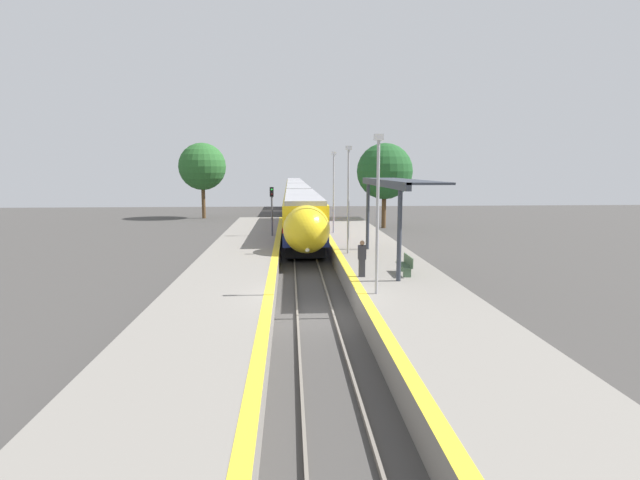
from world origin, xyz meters
The scene contains 15 objects.
ground_plane centered at (0.00, 0.00, 0.00)m, with size 120.00×120.00×0.00m, color #423F3D.
rail_left centered at (-0.72, 0.00, 0.07)m, with size 0.08×90.00×0.15m, color slate.
rail_right centered at (0.72, 0.00, 0.07)m, with size 0.08×90.00×0.15m, color slate.
train centered at (0.00, 50.15, 2.24)m, with size 2.92×83.33×3.91m.
platform_right centered at (3.94, 0.00, 0.49)m, with size 4.61×64.00×0.99m.
platform_left centered at (-3.85, 0.00, 0.49)m, with size 4.44×64.00×0.99m.
platform_bench centered at (4.39, 3.42, 1.46)m, with size 0.44×1.71×0.89m.
person_waiting centered at (2.27, 3.04, 1.85)m, with size 0.36×0.22×1.67m.
railway_signal centered at (-2.29, 17.55, 2.77)m, with size 0.28×0.28×4.55m.
lamppost_near centered at (2.38, -0.12, 4.47)m, with size 0.36×0.20×6.18m.
lamppost_mid centered at (2.38, 9.45, 4.47)m, with size 0.36×0.20×6.18m.
lamppost_far centered at (2.38, 19.02, 4.47)m, with size 0.36×0.20×6.18m.
station_canopy centered at (4.32, 6.48, 5.03)m, with size 2.02×11.80×4.34m.
background_tree_left centered at (-11.29, 41.43, 6.15)m, with size 5.57×5.57×8.95m.
background_tree_right centered at (8.44, 30.25, 5.63)m, with size 5.54×5.54×8.41m.
Camera 1 is at (-1.00, -19.08, 5.84)m, focal length 28.00 mm.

